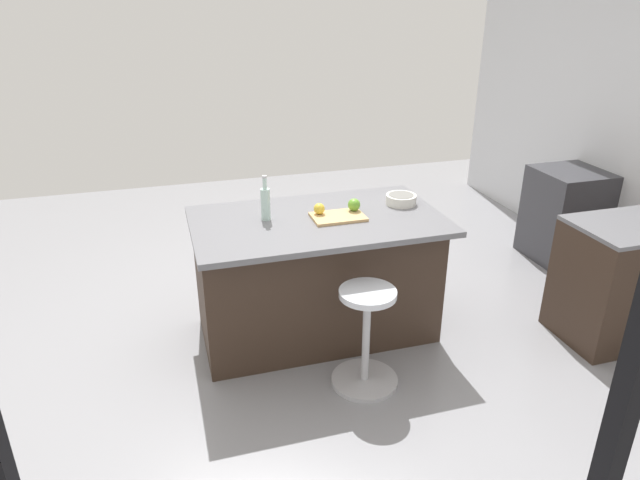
# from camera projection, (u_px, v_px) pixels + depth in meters

# --- Properties ---
(ground_plane) EXTENTS (7.68, 7.68, 0.00)m
(ground_plane) POSITION_uv_depth(u_px,v_px,m) (316.00, 325.00, 4.39)
(ground_plane) COLOR gray
(window_panel_rear) EXTENTS (5.91, 0.12, 2.93)m
(window_panel_rear) POSITION_uv_depth(u_px,v_px,m) (631.00, 382.00, 1.36)
(window_panel_rear) COLOR silver
(window_panel_rear) RESTS_ON ground_plane
(oven_range) EXTENTS (0.60, 0.61, 0.86)m
(oven_range) POSITION_uv_depth(u_px,v_px,m) (565.00, 215.00, 5.35)
(oven_range) COLOR #38383D
(oven_range) RESTS_ON ground_plane
(kitchen_island) EXTENTS (1.72, 1.00, 0.94)m
(kitchen_island) POSITION_uv_depth(u_px,v_px,m) (316.00, 275.00, 4.13)
(kitchen_island) COLOR #38281E
(kitchen_island) RESTS_ON ground_plane
(stool_by_window) EXTENTS (0.44, 0.44, 0.69)m
(stool_by_window) POSITION_uv_depth(u_px,v_px,m) (366.00, 341.00, 3.63)
(stool_by_window) COLOR #B7B7BC
(stool_by_window) RESTS_ON ground_plane
(cutting_board) EXTENTS (0.36, 0.24, 0.02)m
(cutting_board) POSITION_uv_depth(u_px,v_px,m) (338.00, 217.00, 3.90)
(cutting_board) COLOR tan
(cutting_board) RESTS_ON kitchen_island
(apple_yellow) EXTENTS (0.08, 0.08, 0.08)m
(apple_yellow) POSITION_uv_depth(u_px,v_px,m) (320.00, 209.00, 3.91)
(apple_yellow) COLOR gold
(apple_yellow) RESTS_ON cutting_board
(apple_green) EXTENTS (0.09, 0.09, 0.09)m
(apple_green) POSITION_uv_depth(u_px,v_px,m) (354.00, 205.00, 3.96)
(apple_green) COLOR #609E2D
(apple_green) RESTS_ON cutting_board
(water_bottle) EXTENTS (0.06, 0.06, 0.31)m
(water_bottle) POSITION_uv_depth(u_px,v_px,m) (265.00, 203.00, 3.83)
(water_bottle) COLOR silver
(water_bottle) RESTS_ON kitchen_island
(fruit_bowl) EXTENTS (0.22, 0.22, 0.07)m
(fruit_bowl) POSITION_uv_depth(u_px,v_px,m) (401.00, 199.00, 4.14)
(fruit_bowl) COLOR silver
(fruit_bowl) RESTS_ON kitchen_island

